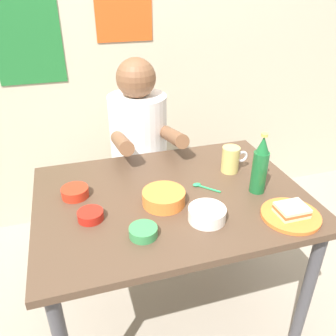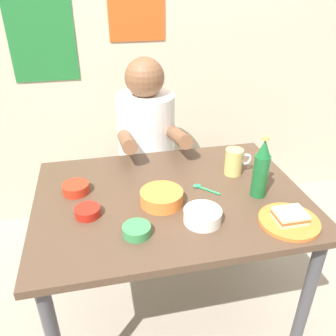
{
  "view_description": "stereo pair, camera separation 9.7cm",
  "coord_description": "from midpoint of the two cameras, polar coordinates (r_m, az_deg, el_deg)",
  "views": [
    {
      "loc": [
        -0.36,
        -1.14,
        1.54
      ],
      "look_at": [
        0.0,
        0.05,
        0.84
      ],
      "focal_mm": 37.08,
      "sensor_mm": 36.0,
      "label": 1
    },
    {
      "loc": [
        -0.26,
        -1.16,
        1.54
      ],
      "look_at": [
        0.0,
        0.05,
        0.84
      ],
      "focal_mm": 37.08,
      "sensor_mm": 36.0,
      "label": 2
    }
  ],
  "objects": [
    {
      "name": "sauce_bowl_chili",
      "position": [
        1.48,
        -16.88,
        -3.8
      ],
      "size": [
        0.11,
        0.11,
        0.04
      ],
      "color": "red",
      "rests_on": "dining_table"
    },
    {
      "name": "dining_table",
      "position": [
        1.49,
        -1.33,
        -7.45
      ],
      "size": [
        1.1,
        0.8,
        0.74
      ],
      "color": "#4C3828",
      "rests_on": "ground"
    },
    {
      "name": "soup_bowl_orange",
      "position": [
        1.37,
        -2.74,
        -4.83
      ],
      "size": [
        0.17,
        0.17,
        0.05
      ],
      "color": "orange",
      "rests_on": "dining_table"
    },
    {
      "name": "sambal_bowl_red",
      "position": [
        1.33,
        -14.69,
        -7.53
      ],
      "size": [
        0.1,
        0.1,
        0.03
      ],
      "color": "#B21E14",
      "rests_on": "dining_table"
    },
    {
      "name": "ground_plane",
      "position": [
        1.95,
        -1.09,
        -22.89
      ],
      "size": [
        6.0,
        6.0,
        0.0
      ],
      "primitive_type": "plane",
      "color": "gray"
    },
    {
      "name": "beer_bottle",
      "position": [
        1.44,
        13.04,
        0.26
      ],
      "size": [
        0.06,
        0.06,
        0.26
      ],
      "color": "#19602D",
      "rests_on": "dining_table"
    },
    {
      "name": "rice_bowl_white",
      "position": [
        1.29,
        4.27,
        -7.52
      ],
      "size": [
        0.14,
        0.14,
        0.05
      ],
      "color": "silver",
      "rests_on": "dining_table"
    },
    {
      "name": "spoon",
      "position": [
        1.48,
        3.67,
        -3.04
      ],
      "size": [
        0.1,
        0.09,
        0.01
      ],
      "color": "#26A559",
      "rests_on": "dining_table"
    },
    {
      "name": "dip_bowl_green",
      "position": [
        1.22,
        -6.4,
        -10.36
      ],
      "size": [
        0.1,
        0.1,
        0.03
      ],
      "color": "#388C4C",
      "rests_on": "dining_table"
    },
    {
      "name": "person_seated",
      "position": [
        1.96,
        -6.38,
        5.86
      ],
      "size": [
        0.33,
        0.56,
        0.72
      ],
      "color": "white",
      "rests_on": "stool"
    },
    {
      "name": "sandwich",
      "position": [
        1.36,
        17.75,
        -6.65
      ],
      "size": [
        0.11,
        0.09,
        0.04
      ],
      "color": "beige",
      "rests_on": "plate_orange"
    },
    {
      "name": "wall_back",
      "position": [
        2.24,
        -9.4,
        22.85
      ],
      "size": [
        4.4,
        0.09,
        2.6
      ],
      "color": "#BCB299",
      "rests_on": "ground"
    },
    {
      "name": "stool",
      "position": [
        2.16,
        -5.84,
        -4.2
      ],
      "size": [
        0.34,
        0.34,
        0.45
      ],
      "color": "#4C4C51",
      "rests_on": "ground"
    },
    {
      "name": "plate_orange",
      "position": [
        1.37,
        17.6,
        -7.49
      ],
      "size": [
        0.22,
        0.22,
        0.01
      ],
      "primitive_type": "cylinder",
      "color": "orange",
      "rests_on": "dining_table"
    },
    {
      "name": "beer_mug",
      "position": [
        1.59,
        8.59,
        1.39
      ],
      "size": [
        0.13,
        0.08,
        0.12
      ],
      "color": "#D1BC66",
      "rests_on": "dining_table"
    }
  ]
}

